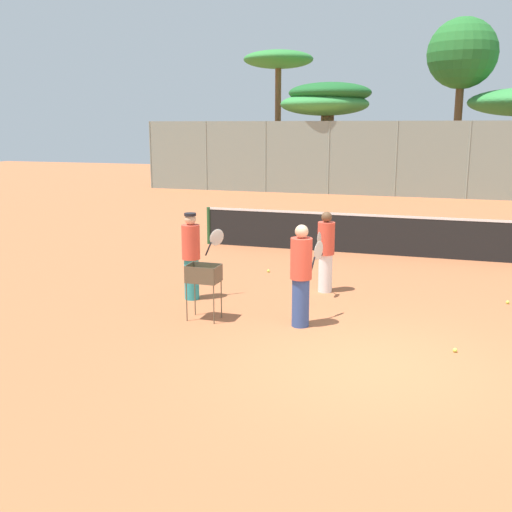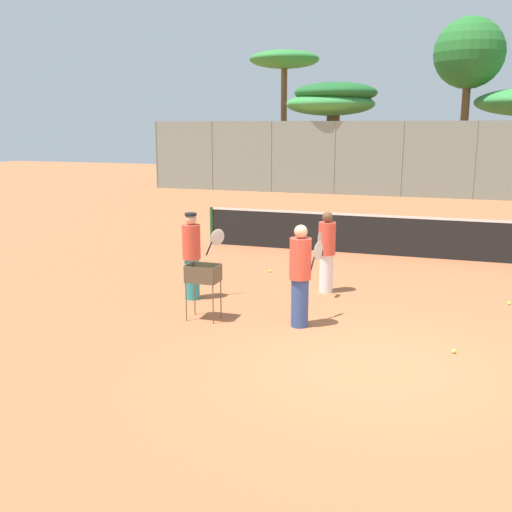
% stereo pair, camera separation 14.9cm
% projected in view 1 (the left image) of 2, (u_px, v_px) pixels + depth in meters
% --- Properties ---
extents(ground_plane, '(80.00, 80.00, 0.00)m').
position_uv_depth(ground_plane, '(374.00, 365.00, 8.59)').
color(ground_plane, '#B7663D').
extents(tennis_net, '(11.46, 0.10, 1.07)m').
position_uv_depth(tennis_net, '(411.00, 236.00, 15.56)').
color(tennis_net, '#26592D').
rests_on(tennis_net, ground_plane).
extents(back_fence, '(29.47, 0.08, 3.58)m').
position_uv_depth(back_fence, '(432.00, 160.00, 28.05)').
color(back_fence, gray).
rests_on(back_fence, ground_plane).
extents(tree_0, '(4.58, 4.58, 5.00)m').
position_uv_depth(tree_0, '(325.00, 105.00, 30.96)').
color(tree_0, brown).
rests_on(tree_0, ground_plane).
extents(tree_1, '(3.91, 3.91, 7.47)m').
position_uv_depth(tree_1, '(278.00, 63.00, 33.54)').
color(tree_1, brown).
rests_on(tree_1, ground_plane).
extents(tree_3, '(3.68, 3.68, 8.94)m').
position_uv_depth(tree_3, '(462.00, 55.00, 31.67)').
color(tree_3, brown).
rests_on(tree_3, ground_plane).
extents(tree_4, '(4.26, 4.26, 5.53)m').
position_uv_depth(tree_4, '(330.00, 96.00, 30.78)').
color(tree_4, brown).
rests_on(tree_4, ground_plane).
extents(player_white_outfit, '(0.35, 0.90, 1.67)m').
position_uv_depth(player_white_outfit, '(326.00, 251.00, 12.19)').
color(player_white_outfit, white).
rests_on(player_white_outfit, ground_plane).
extents(player_red_cap, '(0.45, 0.89, 1.76)m').
position_uv_depth(player_red_cap, '(301.00, 275.00, 10.07)').
color(player_red_cap, '#334C8C').
rests_on(player_red_cap, ground_plane).
extents(player_yellow_shirt, '(0.74, 0.67, 1.72)m').
position_uv_depth(player_yellow_shirt, '(192.00, 255.00, 11.67)').
color(player_yellow_shirt, teal).
rests_on(player_yellow_shirt, ground_plane).
extents(ball_cart, '(0.56, 0.41, 0.99)m').
position_uv_depth(ball_cart, '(204.00, 278.00, 10.45)').
color(ball_cart, brown).
rests_on(ball_cart, ground_plane).
extents(tennis_ball_1, '(0.07, 0.07, 0.07)m').
position_uv_depth(tennis_ball_1, '(455.00, 350.00, 9.06)').
color(tennis_ball_1, '#D1E54C').
rests_on(tennis_ball_1, ground_plane).
extents(tennis_ball_2, '(0.07, 0.07, 0.07)m').
position_uv_depth(tennis_ball_2, '(508.00, 302.00, 11.52)').
color(tennis_ball_2, '#D1E54C').
rests_on(tennis_ball_2, ground_plane).
extents(tennis_ball_3, '(0.07, 0.07, 0.07)m').
position_uv_depth(tennis_ball_3, '(268.00, 271.00, 14.00)').
color(tennis_ball_3, '#D1E54C').
rests_on(tennis_ball_3, ground_plane).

